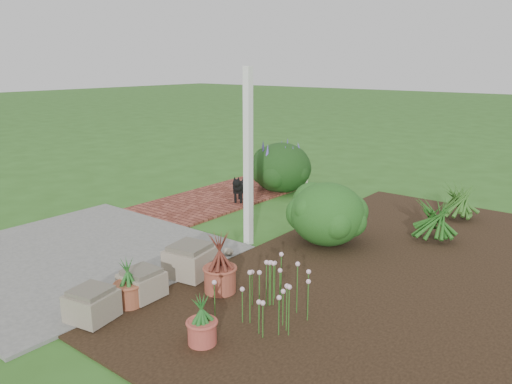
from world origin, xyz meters
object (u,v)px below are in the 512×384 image
Objects in this scene: stone_trough_near at (92,306)px; evergreen_shrub at (327,212)px; cream_ceramic_urn at (302,176)px; black_dog at (239,187)px.

stone_trough_near is 0.39× the size of evergreen_shrub.
evergreen_shrub reaches higher than stone_trough_near.
stone_trough_near is at bearing -76.19° from cream_ceramic_urn.
stone_trough_near is 4.55m from black_dog.
evergreen_shrub is at bearing -43.14° from black_dog.
cream_ceramic_urn is at bearing 129.34° from evergreen_shrub.
evergreen_shrub is at bearing 78.33° from stone_trough_near.
black_dog is at bearing 111.25° from stone_trough_near.
stone_trough_near is 1.15× the size of cream_ceramic_urn.
evergreen_shrub reaches higher than cream_ceramic_urn.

